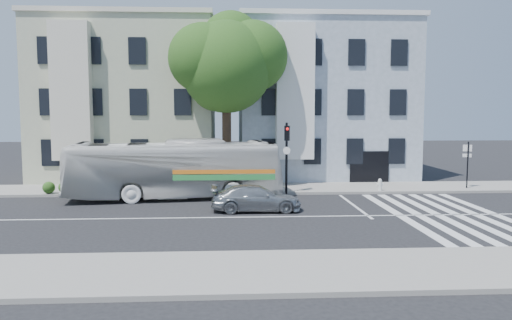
{
  "coord_description": "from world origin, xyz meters",
  "views": [
    {
      "loc": [
        0.07,
        -22.29,
        4.76
      ],
      "look_at": [
        1.46,
        2.22,
        2.4
      ],
      "focal_mm": 35.0,
      "sensor_mm": 36.0,
      "label": 1
    }
  ],
  "objects": [
    {
      "name": "bus",
      "position": [
        -2.87,
        5.2,
        1.63
      ],
      "size": [
        4.15,
        11.96,
        3.26
      ],
      "primitive_type": "imported",
      "rotation": [
        0.0,
        0.0,
        1.69
      ],
      "color": "silver",
      "rests_on": "ground"
    },
    {
      "name": "sedan",
      "position": [
        1.41,
        1.39,
        0.63
      ],
      "size": [
        1.77,
        4.33,
        1.26
      ],
      "primitive_type": "imported",
      "rotation": [
        0.0,
        0.0,
        1.57
      ],
      "color": "#A5A8AB",
      "rests_on": "ground"
    },
    {
      "name": "street_tree",
      "position": [
        0.06,
        8.74,
        7.83
      ],
      "size": [
        7.3,
        5.9,
        11.1
      ],
      "color": "#2D2116",
      "rests_on": "ground"
    },
    {
      "name": "far_sign_pole",
      "position": [
        14.61,
        7.07,
        1.92
      ],
      "size": [
        0.48,
        0.26,
        2.84
      ],
      "rotation": [
        0.0,
        0.0,
        -0.42
      ],
      "color": "black",
      "rests_on": "sidewalk_far"
    },
    {
      "name": "sidewalk_far",
      "position": [
        0.0,
        8.0,
        0.07
      ],
      "size": [
        80.0,
        4.0,
        0.15
      ],
      "primitive_type": "cube",
      "color": "gray",
      "rests_on": "ground"
    },
    {
      "name": "building_right",
      "position": [
        7.0,
        15.0,
        5.5
      ],
      "size": [
        12.0,
        10.0,
        11.0
      ],
      "primitive_type": "cube",
      "color": "#8D9AA8",
      "rests_on": "ground"
    },
    {
      "name": "hedge",
      "position": [
        -5.84,
        6.3,
        0.5
      ],
      "size": [
        8.52,
        2.21,
        0.7
      ],
      "primitive_type": null,
      "rotation": [
        0.0,
        0.0,
        0.16
      ],
      "color": "#1D5B1D",
      "rests_on": "sidewalk_far"
    },
    {
      "name": "sidewalk_near",
      "position": [
        0.0,
        -8.0,
        0.07
      ],
      "size": [
        80.0,
        4.0,
        0.15
      ],
      "primitive_type": "cube",
      "color": "gray",
      "rests_on": "ground"
    },
    {
      "name": "traffic_signal",
      "position": [
        3.43,
        5.94,
        2.69
      ],
      "size": [
        0.42,
        0.53,
        4.17
      ],
      "rotation": [
        0.0,
        0.0,
        -0.36
      ],
      "color": "black",
      "rests_on": "ground"
    },
    {
      "name": "fire_hydrant",
      "position": [
        9.0,
        6.3,
        0.52
      ],
      "size": [
        0.4,
        0.23,
        0.72
      ],
      "rotation": [
        0.0,
        0.0,
        0.07
      ],
      "color": "silver",
      "rests_on": "sidewalk_far"
    },
    {
      "name": "ground",
      "position": [
        0.0,
        0.0,
        0.0
      ],
      "size": [
        120.0,
        120.0,
        0.0
      ],
      "primitive_type": "plane",
      "color": "black",
      "rests_on": "ground"
    },
    {
      "name": "building_left",
      "position": [
        -7.0,
        15.0,
        5.5
      ],
      "size": [
        12.0,
        10.0,
        11.0
      ],
      "primitive_type": "cube",
      "color": "#ABB093",
      "rests_on": "ground"
    }
  ]
}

